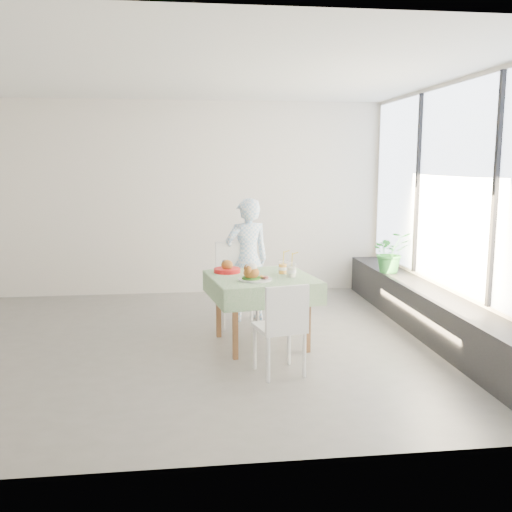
{
  "coord_description": "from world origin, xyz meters",
  "views": [
    {
      "loc": [
        0.09,
        -5.89,
        1.92
      ],
      "look_at": [
        0.82,
        -0.03,
        0.95
      ],
      "focal_mm": 40.0,
      "sensor_mm": 36.0,
      "label": 1
    }
  ],
  "objects": [
    {
      "name": "floor",
      "position": [
        0.0,
        0.0,
        0.0
      ],
      "size": [
        6.0,
        6.0,
        0.0
      ],
      "primitive_type": "plane",
      "color": "#605E5B",
      "rests_on": "ground"
    },
    {
      "name": "wall_back",
      "position": [
        0.0,
        2.5,
        1.4
      ],
      "size": [
        6.0,
        0.02,
        2.8
      ],
      "primitive_type": "cube",
      "color": "silver",
      "rests_on": "ground"
    },
    {
      "name": "window_pane",
      "position": [
        2.97,
        0.0,
        1.65
      ],
      "size": [
        0.01,
        4.8,
        2.18
      ],
      "primitive_type": "cube",
      "color": "#D1E0F9",
      "rests_on": "ground"
    },
    {
      "name": "chair_near",
      "position": [
        0.92,
        -0.96,
        0.26
      ],
      "size": [
        0.49,
        0.49,
        0.86
      ],
      "color": "white",
      "rests_on": "ground"
    },
    {
      "name": "main_dish",
      "position": [
        0.76,
        -0.3,
        0.8
      ],
      "size": [
        0.35,
        0.35,
        0.18
      ],
      "color": "white",
      "rests_on": "cafe_table"
    },
    {
      "name": "chair_far",
      "position": [
        0.68,
        0.66,
        0.3
      ],
      "size": [
        0.49,
        0.49,
        0.98
      ],
      "color": "white",
      "rests_on": "ground"
    },
    {
      "name": "wall_front",
      "position": [
        0.0,
        -2.5,
        1.4
      ],
      "size": [
        6.0,
        0.02,
        2.8
      ],
      "primitive_type": "cube",
      "color": "silver",
      "rests_on": "ground"
    },
    {
      "name": "potted_plant",
      "position": [
        2.73,
        1.16,
        0.77
      ],
      "size": [
        0.5,
        0.43,
        0.54
      ],
      "primitive_type": "imported",
      "rotation": [
        0.0,
        0.0,
        0.03
      ],
      "color": "#297C34",
      "rests_on": "window_ledge"
    },
    {
      "name": "window_ledge",
      "position": [
        2.8,
        0.0,
        0.25
      ],
      "size": [
        0.4,
        4.8,
        0.5
      ],
      "primitive_type": "cube",
      "color": "black",
      "rests_on": "ground"
    },
    {
      "name": "juice_cup_lemonade",
      "position": [
        1.17,
        -0.17,
        0.81
      ],
      "size": [
        0.11,
        0.11,
        0.3
      ],
      "color": "white",
      "rests_on": "cafe_table"
    },
    {
      "name": "cafe_table",
      "position": [
        0.87,
        -0.08,
        0.46
      ],
      "size": [
        1.19,
        1.19,
        0.74
      ],
      "color": "brown",
      "rests_on": "ground"
    },
    {
      "name": "second_dish",
      "position": [
        0.53,
        0.16,
        0.78
      ],
      "size": [
        0.29,
        0.29,
        0.14
      ],
      "color": "red",
      "rests_on": "cafe_table"
    },
    {
      "name": "juice_cup_orange",
      "position": [
        1.12,
        0.02,
        0.81
      ],
      "size": [
        0.1,
        0.1,
        0.29
      ],
      "color": "white",
      "rests_on": "cafe_table"
    },
    {
      "name": "wall_right",
      "position": [
        3.0,
        0.0,
        1.4
      ],
      "size": [
        0.02,
        5.0,
        2.8
      ],
      "primitive_type": "cube",
      "color": "silver",
      "rests_on": "ground"
    },
    {
      "name": "diner",
      "position": [
        0.83,
        0.88,
        0.75
      ],
      "size": [
        0.62,
        0.49,
        1.5
      ],
      "primitive_type": "imported",
      "rotation": [
        0.0,
        0.0,
        3.4
      ],
      "color": "#8EBBE3",
      "rests_on": "ground"
    },
    {
      "name": "ceiling",
      "position": [
        0.0,
        0.0,
        2.8
      ],
      "size": [
        6.0,
        6.0,
        0.0
      ],
      "primitive_type": "plane",
      "rotation": [
        3.14,
        0.0,
        0.0
      ],
      "color": "white",
      "rests_on": "ground"
    }
  ]
}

